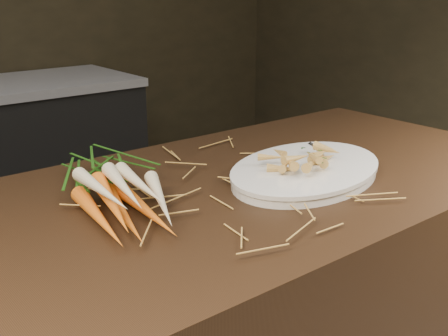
% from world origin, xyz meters
% --- Properties ---
extents(straw_bedding, '(1.40, 0.60, 0.02)m').
position_xyz_m(straw_bedding, '(0.00, 0.30, 0.91)').
color(straw_bedding, olive).
rests_on(straw_bedding, main_counter).
extents(root_veg_bunch, '(0.23, 0.48, 0.09)m').
position_xyz_m(root_veg_bunch, '(0.22, 0.40, 0.94)').
color(root_veg_bunch, '#D24A0D').
rests_on(root_veg_bunch, main_counter).
extents(serving_platter, '(0.46, 0.37, 0.02)m').
position_xyz_m(serving_platter, '(0.61, 0.24, 0.91)').
color(serving_platter, white).
rests_on(serving_platter, main_counter).
extents(roasted_veg_heap, '(0.23, 0.19, 0.05)m').
position_xyz_m(roasted_veg_heap, '(0.61, 0.24, 0.94)').
color(roasted_veg_heap, '#A87432').
rests_on(roasted_veg_heap, serving_platter).
extents(serving_fork, '(0.07, 0.15, 0.00)m').
position_xyz_m(serving_fork, '(0.75, 0.26, 0.92)').
color(serving_fork, silver).
rests_on(serving_fork, serving_platter).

